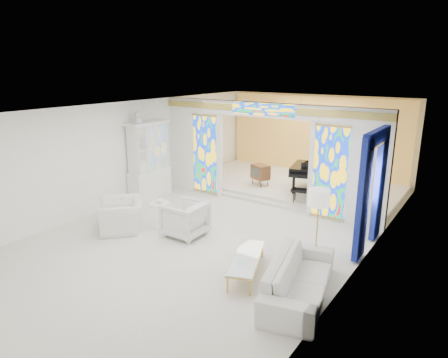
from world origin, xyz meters
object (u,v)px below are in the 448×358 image
Objects in this scene: armchair_left at (121,215)px; tv_console at (260,172)px; armchair_right at (185,219)px; coffee_table at (247,258)px; grand_piano at (318,169)px; sofa at (299,278)px; china_cabinet at (149,161)px.

tv_console is at bearing 117.46° from armchair_left.
tv_console reaches higher than armchair_right.
armchair_right reaches higher than armchair_left.
grand_piano is (-0.79, 5.59, 0.51)m from coffee_table.
sofa is at bearing -84.22° from grand_piano.
sofa is 6.09m from grand_piano.
coffee_table is (-1.18, 0.15, -0.01)m from sofa.
china_cabinet is 1.14× the size of sofa.
armchair_right is at bearing -119.52° from grand_piano.
sofa is 3.44× the size of tv_console.
china_cabinet is 5.60m from coffee_table.
coffee_table is at bearing -95.14° from grand_piano.
armchair_left is 6.22m from grand_piano.
china_cabinet is 2.91× the size of armchair_right.
china_cabinet reaches higher than grand_piano.
armchair_right is at bearing 63.25° from armchair_left.
china_cabinet is 2.33× the size of armchair_left.
coffee_table is 5.63m from tv_console.
china_cabinet is at bearing 160.00° from armchair_left.
armchair_right is at bearing -30.64° from china_cabinet.
tv_console is (-0.33, 4.26, 0.20)m from armchair_right.
grand_piano is at bearing 98.02° from coffee_table.
armchair_left is 0.44× the size of grand_piano.
tv_console reaches higher than sofa.
tv_console is at bearing 46.76° from china_cabinet.
armchair_right is at bearing 160.88° from coffee_table.
sofa is at bearing 73.73° from armchair_right.
coffee_table is at bearing -39.71° from tv_console.
grand_piano is 3.82× the size of tv_console.
armchair_right is 0.55× the size of coffee_table.
armchair_left is 3.76m from coffee_table.
armchair_left is at bearing -61.60° from china_cabinet.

